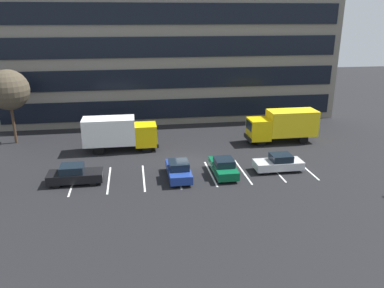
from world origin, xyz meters
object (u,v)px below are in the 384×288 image
Objects in this scene: sedan_forest at (223,167)px; sedan_navy at (179,170)px; box_truck_yellow_all at (283,125)px; sedan_black at (75,175)px; box_truck_yellow at (119,132)px; bare_tree at (9,90)px; sedan_silver at (279,163)px.

sedan_navy reaches higher than sedan_forest.
sedan_forest is (-8.09, -7.57, -1.19)m from box_truck_yellow_all.
box_truck_yellow_all reaches higher than sedan_black.
box_truck_yellow_all reaches higher than box_truck_yellow.
box_truck_yellow is 0.94× the size of bare_tree.
box_truck_yellow is 1.70× the size of sedan_navy.
bare_tree reaches higher than box_truck_yellow_all.
sedan_forest is 0.98× the size of sedan_navy.
sedan_forest is 0.54× the size of bare_tree.
box_truck_yellow is 16.77m from box_truck_yellow_all.
sedan_navy is at bearing -36.76° from bare_tree.
sedan_forest is (8.68, -7.46, -1.17)m from box_truck_yellow.
sedan_black is (-20.07, -7.41, -1.17)m from box_truck_yellow_all.
box_truck_yellow is at bearing 65.69° from sedan_black.
sedan_navy is 0.55× the size of bare_tree.
sedan_silver is at bearing 1.71° from sedan_forest.
box_truck_yellow_all is at bearing 43.08° from sedan_forest.
box_truck_yellow reaches higher than sedan_black.
box_truck_yellow_all is 28.01m from bare_tree.
sedan_forest is at bearing -136.92° from box_truck_yellow_all.
sedan_navy is (4.91, -7.59, -1.15)m from box_truck_yellow.
box_truck_yellow_all is 1.76× the size of sedan_forest.
sedan_black is (-3.30, -7.30, -1.15)m from box_truck_yellow.
sedan_black is 1.03× the size of sedan_forest.
bare_tree is (-19.39, 11.55, 4.85)m from sedan_forest.
box_truck_yellow is 9.11m from sedan_navy.
box_truck_yellow reaches higher than sedan_forest.
sedan_navy is 20.09m from bare_tree.
sedan_silver is at bearing 1.80° from sedan_navy.
sedan_navy is (8.21, -0.29, -0.01)m from sedan_black.
sedan_silver is 1.00× the size of sedan_forest.
sedan_black is 1.01× the size of sedan_navy.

